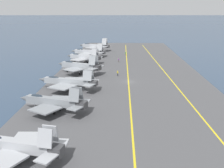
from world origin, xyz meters
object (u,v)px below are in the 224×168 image
object	(u,v)px
parked_jet_fourth	(68,81)
crew_green_vest	(126,53)
crew_purple_vest	(119,60)
parked_jet_fifth	(79,66)
parked_jet_sixth	(84,57)
parked_jet_eighth	(95,46)
crew_yellow_vest	(118,73)
parked_jet_seventh	(89,52)
parked_jet_second	(17,145)
parked_jet_third	(53,102)

from	to	relation	value
parked_jet_fourth	crew_green_vest	world-z (taller)	parked_jet_fourth
crew_green_vest	crew_purple_vest	distance (m)	18.28
parked_jet_fourth	parked_jet_fifth	distance (m)	20.15
parked_jet_fourth	parked_jet_sixth	bearing A→B (deg)	1.54
parked_jet_eighth	crew_yellow_vest	xyz separation A→B (m)	(-57.25, -13.15, -1.68)
parked_jet_sixth	parked_jet_eighth	distance (m)	35.37
parked_jet_seventh	parked_jet_eighth	xyz separation A→B (m)	(18.65, -1.10, 0.39)
parked_jet_second	parked_jet_seventh	size ratio (longest dim) A/B	0.92
parked_jet_fourth	crew_yellow_vest	size ratio (longest dim) A/B	9.72
parked_jet_third	parked_jet_fourth	size ratio (longest dim) A/B	0.93
parked_jet_fourth	crew_yellow_vest	xyz separation A→B (m)	(17.42, -13.11, -1.45)
parked_jet_fourth	crew_purple_vest	distance (m)	44.06
parked_jet_seventh	crew_purple_vest	xyz separation A→B (m)	(-13.98, -14.25, -1.30)
parked_jet_third	parked_jet_sixth	distance (m)	56.35
crew_green_vest	parked_jet_seventh	bearing A→B (deg)	103.11
parked_jet_sixth	crew_yellow_vest	size ratio (longest dim) A/B	8.69
parked_jet_second	parked_jet_fifth	distance (m)	57.04
parked_jet_sixth	crew_yellow_vest	distance (m)	26.13
parked_jet_eighth	crew_purple_vest	xyz separation A→B (m)	(-32.63, -13.15, -1.69)
parked_jet_fifth	crew_green_vest	world-z (taller)	parked_jet_fifth
parked_jet_seventh	crew_purple_vest	size ratio (longest dim) A/B	9.43
parked_jet_sixth	crew_purple_vest	bearing A→B (deg)	-79.14
parked_jet_seventh	crew_yellow_vest	distance (m)	41.17
parked_jet_third	parked_jet_second	bearing A→B (deg)	178.30
parked_jet_second	crew_yellow_vest	bearing A→B (deg)	-14.24
parked_jet_second	parked_jet_fourth	distance (m)	36.90
crew_yellow_vest	parked_jet_third	bearing A→B (deg)	159.04
parked_jet_second	parked_jet_seventh	world-z (taller)	parked_jet_seventh
parked_jet_second	crew_purple_vest	xyz separation A→B (m)	(78.93, -13.78, -1.34)
parked_jet_eighth	crew_green_vest	size ratio (longest dim) A/B	9.70
parked_jet_third	parked_jet_fourth	world-z (taller)	parked_jet_third
parked_jet_third	crew_green_vest	distance (m)	78.79
parked_jet_sixth	parked_jet_seventh	distance (m)	16.70
parked_jet_seventh	crew_purple_vest	distance (m)	20.01
parked_jet_seventh	crew_yellow_vest	bearing A→B (deg)	-159.73
crew_yellow_vest	crew_purple_vest	xyz separation A→B (m)	(24.61, 0.00, -0.01)
parked_jet_eighth	crew_green_vest	xyz separation A→B (m)	(-14.61, -16.23, -1.70)
parked_jet_fifth	crew_purple_vest	size ratio (longest dim) A/B	9.55
parked_jet_third	crew_purple_vest	size ratio (longest dim) A/B	9.16
parked_jet_eighth	parked_jet_fifth	bearing A→B (deg)	179.92
parked_jet_fifth	parked_jet_seventh	distance (m)	35.89
parked_jet_eighth	crew_purple_vest	bearing A→B (deg)	-158.06
parked_jet_third	parked_jet_fifth	world-z (taller)	parked_jet_fifth
parked_jet_seventh	crew_green_vest	xyz separation A→B (m)	(4.04, -17.34, -1.32)
parked_jet_fifth	parked_jet_fourth	bearing A→B (deg)	-179.66
parked_jet_fourth	parked_jet_fifth	bearing A→B (deg)	0.34
parked_jet_third	parked_jet_fourth	distance (m)	17.02
parked_jet_fourth	crew_purple_vest	xyz separation A→B (m)	(42.04, -13.11, -1.46)
parked_jet_third	parked_jet_sixth	xyz separation A→B (m)	(56.34, 0.98, 0.21)
parked_jet_second	parked_jet_fifth	size ratio (longest dim) A/B	0.91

